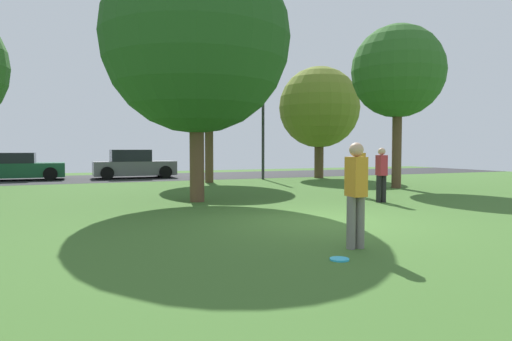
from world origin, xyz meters
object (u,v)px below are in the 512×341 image
object	(u,v)px
oak_tree_right	(209,79)
frisbee_disc	(339,259)
person_bystander	(356,190)
street_lamp_post	(263,134)
maple_tree_far	(398,72)
birch_tree_lone	(319,108)
person_thrower	(360,169)
parked_car_grey	(134,165)
person_catcher	(381,173)
parked_car_green	(15,168)
oak_tree_left	(196,39)

from	to	relation	value
oak_tree_right	frisbee_disc	size ratio (longest dim) A/B	25.58
person_bystander	frisbee_disc	bearing A→B (deg)	132.29
person_bystander	street_lamp_post	world-z (taller)	street_lamp_post
maple_tree_far	oak_tree_right	xyz separation A→B (m)	(-5.89, 5.50, 0.15)
birch_tree_lone	street_lamp_post	distance (m)	3.41
person_thrower	person_bystander	distance (m)	7.48
maple_tree_far	oak_tree_right	distance (m)	8.06
person_bystander	parked_car_grey	bearing A→B (deg)	5.68
person_catcher	parked_car_green	distance (m)	17.50
maple_tree_far	oak_tree_left	bearing A→B (deg)	-171.03
person_thrower	frisbee_disc	bearing A→B (deg)	-27.35
person_catcher	oak_tree_left	bearing A→B (deg)	75.66
maple_tree_far	birch_tree_lone	world-z (taller)	maple_tree_far
maple_tree_far	street_lamp_post	size ratio (longest dim) A/B	1.40
oak_tree_left	parked_car_grey	bearing A→B (deg)	91.45
maple_tree_far	person_thrower	xyz separation A→B (m)	(-3.27, -2.18, -3.59)
street_lamp_post	oak_tree_right	bearing A→B (deg)	-162.87
frisbee_disc	parked_car_green	xyz separation A→B (m)	(-5.74, 19.14, 0.60)
frisbee_disc	oak_tree_left	bearing A→B (deg)	89.95
maple_tree_far	oak_tree_left	distance (m)	8.44
person_bystander	street_lamp_post	distance (m)	15.49
maple_tree_far	street_lamp_post	world-z (taller)	maple_tree_far
parked_car_green	birch_tree_lone	bearing A→B (deg)	-16.05
birch_tree_lone	frisbee_disc	distance (m)	17.69
street_lamp_post	person_thrower	bearing A→B (deg)	-92.92
person_catcher	oak_tree_right	bearing A→B (deg)	25.13
frisbee_disc	person_thrower	bearing A→B (deg)	52.24
maple_tree_far	person_catcher	world-z (taller)	maple_tree_far
person_thrower	maple_tree_far	bearing A→B (deg)	134.07
maple_tree_far	oak_tree_right	bearing A→B (deg)	136.99
oak_tree_left	street_lamp_post	xyz separation A→B (m)	(5.50, 7.76, -2.41)
maple_tree_far	street_lamp_post	bearing A→B (deg)	113.73
oak_tree_right	parked_car_green	bearing A→B (deg)	148.99
oak_tree_left	parked_car_green	distance (m)	13.68
oak_tree_left	person_catcher	xyz separation A→B (m)	(4.81, -2.22, -3.80)
oak_tree_right	parked_car_green	size ratio (longest dim) A/B	1.61
oak_tree_left	person_bystander	world-z (taller)	oak_tree_left
person_thrower	birch_tree_lone	bearing A→B (deg)	167.68
oak_tree_right	frisbee_disc	distance (m)	15.15
oak_tree_right	person_catcher	size ratio (longest dim) A/B	4.42
oak_tree_right	person_catcher	distance (m)	10.07
frisbee_disc	parked_car_green	world-z (taller)	parked_car_green
person_thrower	street_lamp_post	size ratio (longest dim) A/B	0.36
parked_car_green	parked_car_grey	bearing A→B (deg)	-5.04
person_thrower	person_bystander	world-z (taller)	person_bystander
parked_car_green	oak_tree_left	bearing A→B (deg)	-63.90
person_thrower	frisbee_disc	distance (m)	8.32
frisbee_disc	street_lamp_post	size ratio (longest dim) A/B	0.06
oak_tree_right	frisbee_disc	xyz separation A→B (m)	(-2.44, -14.22, -4.62)
birch_tree_lone	person_bystander	xyz separation A→B (m)	(-7.98, -14.49, -2.74)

